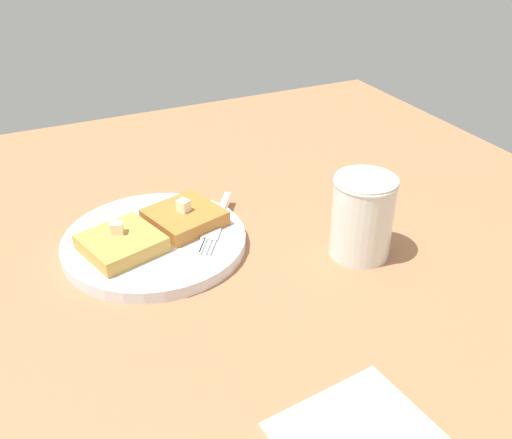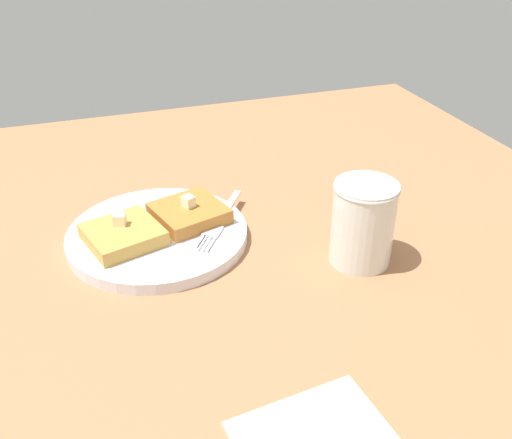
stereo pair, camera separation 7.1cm
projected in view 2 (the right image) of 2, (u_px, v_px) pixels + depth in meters
The scene contains 8 objects.
table_surface at pixel (214, 288), 68.13cm from camera, with size 119.95×119.95×1.90cm, color #A56945.
plate at pixel (158, 234), 74.88cm from camera, with size 23.55×23.55×1.57cm.
toast_slice_left at pixel (123, 235), 71.75cm from camera, with size 8.71×8.55×1.98cm, color gold.
toast_slice_middle at pixel (188, 213), 76.33cm from camera, with size 8.71×8.55×1.98cm, color #AF6B2D.
butter_pat_primary at pixel (120, 220), 71.55cm from camera, with size 1.51×1.36×1.51cm, color #F1EAC4.
butter_pat_secondary at pixel (191, 201), 75.66cm from camera, with size 1.51×1.36×1.51cm, color #F9EDC5.
fork at pixel (218, 223), 75.83cm from camera, with size 10.18×14.04×0.36cm.
syrup_jar at pixel (363, 225), 69.01cm from camera, with size 7.83×7.83×10.56cm.
Camera 2 is at (-12.72, -52.97, 42.98)cm, focal length 40.00 mm.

